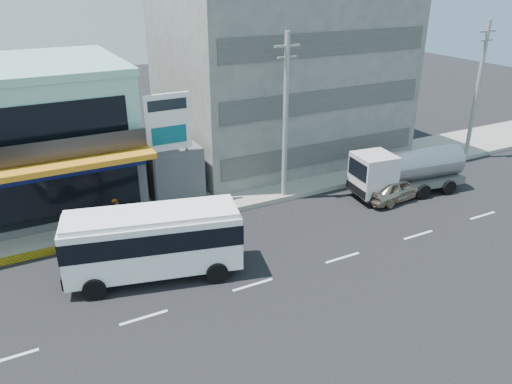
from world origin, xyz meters
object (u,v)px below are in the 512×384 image
concrete_building (280,61)px  tanker_truck (404,171)px  utility_pole_far (477,90)px  shop_building (18,141)px  satellite_dish (168,142)px  motorcycle_rider (119,227)px  minibus (153,239)px  sedan (395,188)px  utility_pole_near (286,118)px  billboard (168,129)px

concrete_building → tanker_truck: (3.00, -10.46, -5.43)m
utility_pole_far → tanker_truck: size_ratio=1.31×
shop_building → tanker_truck: (21.00, -9.41, -2.42)m
concrete_building → satellite_dish: bearing=-158.2°
satellite_dish → motorcycle_rider: 6.60m
minibus → tanker_truck: (16.60, 1.77, -0.38)m
sedan → utility_pole_far: bearing=-77.5°
satellite_dish → sedan: satellite_dish is taller
utility_pole_near → motorcycle_rider: utility_pole_near is taller
motorcycle_rider → concrete_building: bearing=29.9°
minibus → sedan: (15.60, 1.35, -1.18)m
tanker_truck → shop_building: bearing=155.9°
utility_pole_near → billboard: bearing=164.5°
utility_pole_far → minibus: (-25.60, -4.63, -3.20)m
billboard → utility_pole_near: utility_pole_near is taller
utility_pole_near → tanker_truck: 8.37m
concrete_building → motorcycle_rider: concrete_building is taller
tanker_truck → motorcycle_rider: 17.43m
utility_pole_near → sedan: size_ratio=2.23×
satellite_dish → utility_pole_near: (6.00, -3.60, 1.57)m
utility_pole_near → minibus: 11.13m
satellite_dish → minibus: size_ratio=0.18×
billboard → minibus: size_ratio=0.84×
utility_pole_near → minibus: (-9.60, -4.63, -3.20)m
concrete_building → sedan: bearing=-79.6°
billboard → minibus: (-3.10, -6.43, -2.98)m
satellite_dish → concrete_building: bearing=21.8°
tanker_truck → motorcycle_rider: tanker_truck is taller
concrete_building → shop_building: bearing=-176.6°
shop_building → billboard: size_ratio=1.80×
utility_pole_near → sedan: (6.00, -3.28, -4.38)m
billboard → motorcycle_rider: bearing=-147.5°
billboard → utility_pole_near: 6.75m
billboard → motorcycle_rider: size_ratio=2.86×
shop_building → billboard: shop_building is taller
satellite_dish → tanker_truck: 14.66m
utility_pole_near → sedan: 8.12m
utility_pole_far → motorcycle_rider: bearing=-178.7°
satellite_dish → utility_pole_far: bearing=-9.3°
concrete_building → billboard: (-10.50, -5.80, -2.07)m
motorcycle_rider → shop_building: bearing=117.6°
tanker_truck → utility_pole_far: bearing=17.7°
shop_building → utility_pole_near: utility_pole_near is taller
minibus → motorcycle_rider: minibus is taller
concrete_building → billboard: 12.17m
concrete_building → utility_pole_near: (-4.00, -7.60, -1.85)m
shop_building → utility_pole_far: 30.73m
concrete_building → utility_pole_far: bearing=-32.3°
minibus → sedan: minibus is taller
concrete_building → tanker_truck: 12.16m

